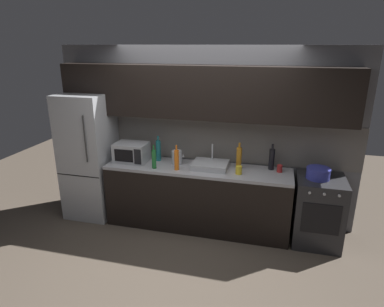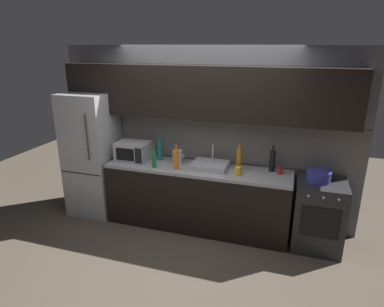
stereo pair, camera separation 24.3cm
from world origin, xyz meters
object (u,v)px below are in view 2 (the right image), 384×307
Objects in this scene: wine_bottle_teal at (160,150)px; mug_yellow at (238,171)px; wine_bottle_dark at (272,160)px; refrigerator at (92,154)px; microwave at (133,151)px; kettle at (178,157)px; cooking_pot at (319,176)px; wine_bottle_green at (154,158)px; wine_bottle_amber at (239,159)px; mug_red at (280,170)px; oven_range at (318,214)px; wine_bottle_orange at (176,159)px.

wine_bottle_teal is 3.37× the size of mug_yellow.
mug_yellow is at bearing -145.56° from wine_bottle_dark.
microwave is at bearing 1.55° from refrigerator.
kettle is 1.87m from cooking_pot.
wine_bottle_dark is (1.54, 0.35, 0.01)m from wine_bottle_green.
wine_bottle_amber is at bearing 1.10° from kettle.
wine_bottle_teal is 1.71m from mug_red.
cooking_pot is at bearing 5.64° from mug_yellow.
wine_bottle_green is 1.15m from mug_yellow.
refrigerator is 1.06m from wine_bottle_teal.
mug_red is at bearing 2.24° from refrigerator.
oven_range is at bearing -0.44° from microwave.
wine_bottle_amber is (1.16, -0.05, -0.00)m from wine_bottle_teal.
kettle is 0.24m from wine_bottle_orange.
wine_bottle_amber is 3.77× the size of mug_red.
microwave is 1.56m from mug_yellow.
microwave is at bearing -174.95° from kettle.
wine_bottle_dark reaches higher than wine_bottle_orange.
mug_yellow is at bearing 3.63° from wine_bottle_orange.
oven_range is 2.31m from wine_bottle_teal.
wine_bottle_teal is at bearing 178.89° from mug_red.
wine_bottle_teal is (-0.30, 0.06, 0.06)m from kettle.
wine_bottle_amber is at bearing -2.31° from wine_bottle_teal.
wine_bottle_teal reaches higher than wine_bottle_dark.
wine_bottle_green is (-0.25, -0.24, 0.04)m from kettle.
microwave is 2.53m from cooking_pot.
wine_bottle_dark is (1.59, 0.04, -0.01)m from wine_bottle_teal.
mug_red is (0.11, -0.07, -0.10)m from wine_bottle_dark.
kettle is at bearing 5.05° from microwave.
wine_bottle_amber reaches higher than mug_yellow.
refrigerator is 0.69m from microwave.
wine_bottle_dark is at bearing 164.09° from oven_range.
mug_yellow is 0.55m from mug_red.
microwave reaches higher than oven_range.
mug_red is at bearing 1.24° from kettle.
wine_bottle_dark is 0.61m from cooking_pot.
wine_bottle_amber is at bearing -178.52° from mug_red.
kettle is at bearing 168.97° from mug_yellow.
mug_yellow is (1.55, -0.12, -0.08)m from microwave.
wine_bottle_orange reaches higher than cooking_pot.
wine_bottle_amber is 3.35× the size of mug_yellow.
microwave is 1.53m from wine_bottle_amber.
refrigerator is 1.42m from wine_bottle_orange.
mug_red is (1.34, 0.26, -0.09)m from wine_bottle_orange.
wine_bottle_teal is 1.01× the size of wine_bottle_amber.
wine_bottle_orange is (-1.23, -0.33, -0.01)m from wine_bottle_dark.
wine_bottle_orange is at bearing -176.37° from mug_yellow.
refrigerator reaches higher than wine_bottle_green.
wine_bottle_orange is 3.14× the size of mug_yellow.
wine_bottle_amber is (0.80, 0.24, 0.01)m from wine_bottle_orange.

